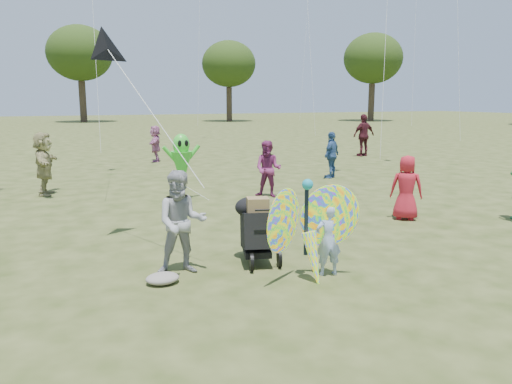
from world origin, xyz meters
The scene contains 15 objects.
ground centered at (0.00, 0.00, 0.00)m, with size 160.00×160.00×0.00m, color #51592B.
child_girl centered at (0.40, 0.18, 0.55)m, with size 0.40×0.26×1.09m, color #94A8D2.
adult_man centered at (-1.58, 1.16, 0.79)m, with size 0.77×0.60×1.59m, color #94949A.
grey_bag centered at (-1.97, 0.85, 0.08)m, with size 0.48×0.40×0.15m, color gray.
crowd_a centered at (3.88, 2.52, 0.71)m, with size 0.70×0.45×1.43m, color #AD1B29.
crowd_c centered at (5.58, 8.22, 0.78)m, with size 0.91×0.38×1.56m, color #305386.
crowd_d centered at (-3.31, 8.87, 0.87)m, with size 1.62×0.51×1.74m, color #99905E.
crowd_e centered at (2.21, 6.08, 0.77)m, with size 0.74×0.58×1.53m, color #7C295D.
crowd_h centered at (10.48, 13.16, 0.97)m, with size 1.14×0.47×1.94m, color #461720.
crowd_j centered at (1.19, 15.06, 0.76)m, with size 1.41×0.45×1.52m, color #B06494.
jogging_stroller centered at (-0.35, 1.18, 0.61)m, with size 0.70×1.12×1.09m.
butterfly_kite centered at (0.02, 0.10, 0.75)m, with size 1.74×0.75×1.71m.
delta_kite_rig centered at (-2.22, 3.30, 3.47)m, with size 1.50×2.38×2.62m.
alien_kite centered at (0.00, 6.73, 0.97)m, with size 1.12×0.69×1.74m.
tree_line centered at (3.67, 44.99, 6.86)m, with size 91.78×33.60×10.79m.
Camera 1 is at (-3.53, -5.96, 2.63)m, focal length 35.00 mm.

